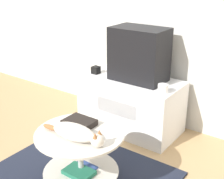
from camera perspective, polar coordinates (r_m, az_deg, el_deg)
wall_back at (r=3.40m, az=9.35°, el=14.67°), size 8.00×0.05×2.60m
tv_stand at (r=3.43m, az=3.51°, el=-2.68°), size 1.06×0.57×0.58m
tv at (r=3.23m, az=4.96°, el=6.42°), size 0.56×0.36×0.55m
speaker at (r=3.49m, az=-2.98°, el=3.59°), size 0.08×0.08×0.08m
mug at (r=2.98m, az=9.31°, el=0.14°), size 0.10×0.10×0.09m
coffee_table at (r=2.51m, az=-5.83°, el=-11.49°), size 0.69×0.69×0.49m
dvd_box at (r=2.51m, az=-6.00°, el=-6.06°), size 0.24×0.19×0.05m
cat at (r=2.30m, az=-6.61°, el=-7.86°), size 0.57×0.19×0.12m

